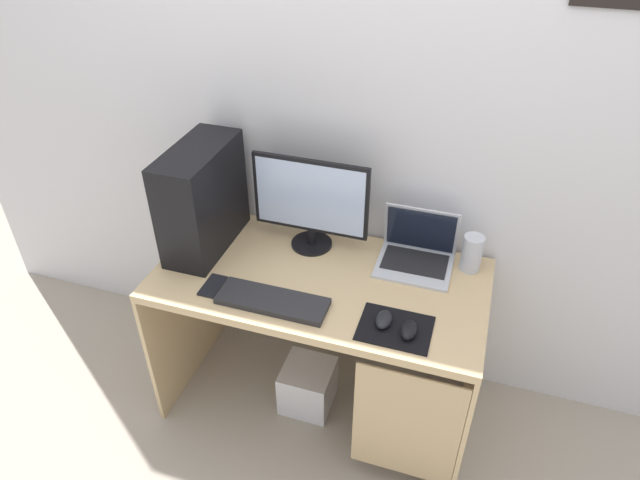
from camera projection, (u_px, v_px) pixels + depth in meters
ground_plane at (320, 398)px, 2.67m from camera, size 8.00×8.00×0.00m
wall_back at (350, 109)px, 2.19m from camera, size 4.00×0.05×2.60m
desk at (323, 309)px, 2.31m from camera, size 1.32×0.67×0.74m
pc_tower at (202, 198)px, 2.29m from camera, size 0.20×0.44×0.45m
monitor at (311, 202)px, 2.27m from camera, size 0.48×0.17×0.41m
laptop at (416, 253)px, 2.28m from camera, size 0.30×0.25×0.23m
speaker at (472, 253)px, 2.23m from camera, size 0.08×0.08×0.16m
keyboard at (272, 301)px, 2.10m from camera, size 0.42×0.14×0.02m
mousepad at (395, 328)px, 1.99m from camera, size 0.26×0.20×0.00m
mouse_left at (384, 320)px, 2.00m from camera, size 0.06×0.10×0.03m
mouse_right at (409, 330)px, 1.96m from camera, size 0.06×0.10×0.03m
cell_phone at (213, 286)px, 2.18m from camera, size 0.07×0.13×0.01m
subwoofer at (308, 386)px, 2.58m from camera, size 0.23×0.23×0.23m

